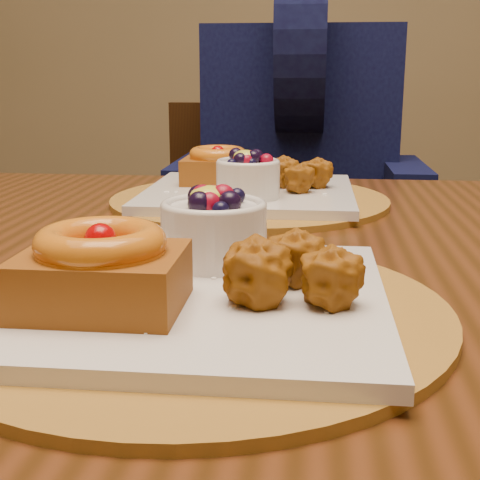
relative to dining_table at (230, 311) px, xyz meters
name	(u,v)px	position (x,y,z in m)	size (l,w,h in m)	color
dining_table	(230,311)	(0.00, 0.00, 0.00)	(1.60, 0.90, 0.76)	#331B09
place_setting_near	(191,282)	(0.00, -0.22, 0.10)	(0.38, 0.38, 0.09)	brown
place_setting_far	(248,188)	(0.00, 0.22, 0.10)	(0.38, 0.38, 0.08)	brown
chair_far	(251,275)	(-0.05, 0.78, -0.20)	(0.42, 0.42, 0.86)	black
diner	(301,116)	(0.06, 0.73, 0.16)	(0.48, 0.47, 0.79)	black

